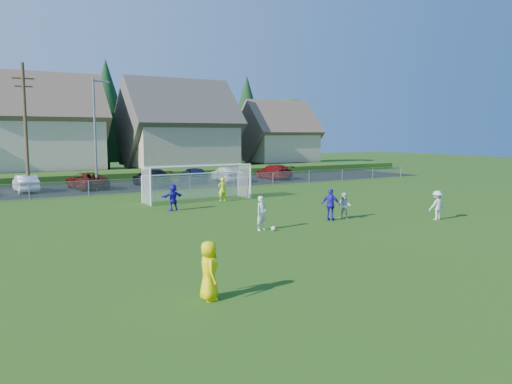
{
  "coord_description": "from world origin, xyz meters",
  "views": [
    {
      "loc": [
        -13.82,
        -15.5,
        4.58
      ],
      "look_at": [
        0.0,
        8.0,
        1.4
      ],
      "focal_mm": 35.0,
      "sensor_mm": 36.0,
      "label": 1
    }
  ],
  "objects_px": {
    "player_white_a": "(262,213)",
    "player_white_c": "(437,205)",
    "referee": "(209,270)",
    "player_blue_b": "(173,197)",
    "player_white_b": "(345,206)",
    "car_d": "(152,178)",
    "car_b": "(26,183)",
    "car_f": "(226,175)",
    "car_g": "(274,172)",
    "goalkeeper": "(222,190)",
    "car_e": "(194,175)",
    "soccer_goal": "(197,177)",
    "player_blue_a": "(331,205)",
    "car_c": "(87,181)",
    "soccer_ball": "(273,228)"
  },
  "relations": [
    {
      "from": "player_white_a",
      "to": "player_white_c",
      "type": "relative_size",
      "value": 1.05
    },
    {
      "from": "referee",
      "to": "player_blue_b",
      "type": "distance_m",
      "value": 16.66
    },
    {
      "from": "player_white_a",
      "to": "player_white_c",
      "type": "distance_m",
      "value": 9.89
    },
    {
      "from": "player_white_b",
      "to": "car_d",
      "type": "distance_m",
      "value": 21.86
    },
    {
      "from": "referee",
      "to": "player_white_b",
      "type": "bearing_deg",
      "value": -42.27
    },
    {
      "from": "player_blue_b",
      "to": "car_b",
      "type": "bearing_deg",
      "value": -79.29
    },
    {
      "from": "car_f",
      "to": "car_g",
      "type": "height_order",
      "value": "car_g"
    },
    {
      "from": "goalkeeper",
      "to": "car_e",
      "type": "relative_size",
      "value": 0.37
    },
    {
      "from": "soccer_goal",
      "to": "player_white_c",
      "type": "bearing_deg",
      "value": -59.91
    },
    {
      "from": "player_blue_a",
      "to": "car_c",
      "type": "relative_size",
      "value": 0.34
    },
    {
      "from": "goalkeeper",
      "to": "car_e",
      "type": "height_order",
      "value": "goalkeeper"
    },
    {
      "from": "player_blue_a",
      "to": "player_white_a",
      "type": "bearing_deg",
      "value": 62.63
    },
    {
      "from": "player_white_c",
      "to": "car_e",
      "type": "bearing_deg",
      "value": -78.58
    },
    {
      "from": "player_white_b",
      "to": "car_b",
      "type": "distance_m",
      "value": 26.23
    },
    {
      "from": "car_d",
      "to": "car_f",
      "type": "height_order",
      "value": "car_d"
    },
    {
      "from": "soccer_ball",
      "to": "goalkeeper",
      "type": "relative_size",
      "value": 0.14
    },
    {
      "from": "car_f",
      "to": "car_g",
      "type": "distance_m",
      "value": 5.74
    },
    {
      "from": "player_blue_b",
      "to": "car_f",
      "type": "bearing_deg",
      "value": -140.23
    },
    {
      "from": "car_b",
      "to": "car_d",
      "type": "height_order",
      "value": "car_d"
    },
    {
      "from": "player_white_c",
      "to": "soccer_ball",
      "type": "bearing_deg",
      "value": -7.09
    },
    {
      "from": "player_blue_b",
      "to": "soccer_goal",
      "type": "height_order",
      "value": "soccer_goal"
    },
    {
      "from": "player_blue_a",
      "to": "car_d",
      "type": "bearing_deg",
      "value": -26.48
    },
    {
      "from": "goalkeeper",
      "to": "car_c",
      "type": "height_order",
      "value": "goalkeeper"
    },
    {
      "from": "player_blue_b",
      "to": "car_e",
      "type": "relative_size",
      "value": 0.36
    },
    {
      "from": "referee",
      "to": "car_d",
      "type": "height_order",
      "value": "referee"
    },
    {
      "from": "car_b",
      "to": "car_e",
      "type": "xyz_separation_m",
      "value": [
        14.44,
        0.15,
        0.07
      ]
    },
    {
      "from": "player_blue_a",
      "to": "car_g",
      "type": "distance_m",
      "value": 24.77
    },
    {
      "from": "car_d",
      "to": "car_b",
      "type": "bearing_deg",
      "value": -5.62
    },
    {
      "from": "referee",
      "to": "player_blue_b",
      "type": "xyz_separation_m",
      "value": [
        5.06,
        15.87,
        -0.03
      ]
    },
    {
      "from": "player_white_b",
      "to": "player_blue_b",
      "type": "height_order",
      "value": "player_blue_b"
    },
    {
      "from": "player_blue_b",
      "to": "car_f",
      "type": "xyz_separation_m",
      "value": [
        10.9,
        14.34,
        -0.09
      ]
    },
    {
      "from": "referee",
      "to": "car_c",
      "type": "bearing_deg",
      "value": 6.95
    },
    {
      "from": "player_blue_b",
      "to": "car_d",
      "type": "distance_m",
      "value": 14.51
    },
    {
      "from": "player_white_c",
      "to": "player_white_a",
      "type": "bearing_deg",
      "value": -8.78
    },
    {
      "from": "car_e",
      "to": "car_g",
      "type": "distance_m",
      "value": 8.76
    },
    {
      "from": "goalkeeper",
      "to": "car_f",
      "type": "height_order",
      "value": "goalkeeper"
    },
    {
      "from": "player_white_c",
      "to": "car_g",
      "type": "height_order",
      "value": "player_white_c"
    },
    {
      "from": "car_d",
      "to": "soccer_ball",
      "type": "bearing_deg",
      "value": 85.29
    },
    {
      "from": "car_d",
      "to": "soccer_goal",
      "type": "bearing_deg",
      "value": 87.48
    },
    {
      "from": "player_blue_b",
      "to": "car_g",
      "type": "height_order",
      "value": "player_blue_b"
    },
    {
      "from": "goalkeeper",
      "to": "soccer_goal",
      "type": "xyz_separation_m",
      "value": [
        -1.34,
        1.23,
        0.82
      ]
    },
    {
      "from": "car_f",
      "to": "soccer_goal",
      "type": "bearing_deg",
      "value": 57.32
    },
    {
      "from": "player_white_b",
      "to": "soccer_goal",
      "type": "height_order",
      "value": "soccer_goal"
    },
    {
      "from": "soccer_ball",
      "to": "car_c",
      "type": "relative_size",
      "value": 0.04
    },
    {
      "from": "soccer_ball",
      "to": "car_e",
      "type": "distance_m",
      "value": 24.28
    },
    {
      "from": "player_white_c",
      "to": "player_blue_b",
      "type": "relative_size",
      "value": 0.98
    },
    {
      "from": "car_f",
      "to": "car_e",
      "type": "bearing_deg",
      "value": -11.53
    },
    {
      "from": "referee",
      "to": "player_white_a",
      "type": "xyz_separation_m",
      "value": [
        6.45,
        7.87,
        -0.01
      ]
    },
    {
      "from": "player_blue_a",
      "to": "car_b",
      "type": "xyz_separation_m",
      "value": [
        -12.54,
        22.52,
        -0.17
      ]
    },
    {
      "from": "referee",
      "to": "soccer_goal",
      "type": "xyz_separation_m",
      "value": [
        8.14,
        19.32,
        0.79
      ]
    }
  ]
}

